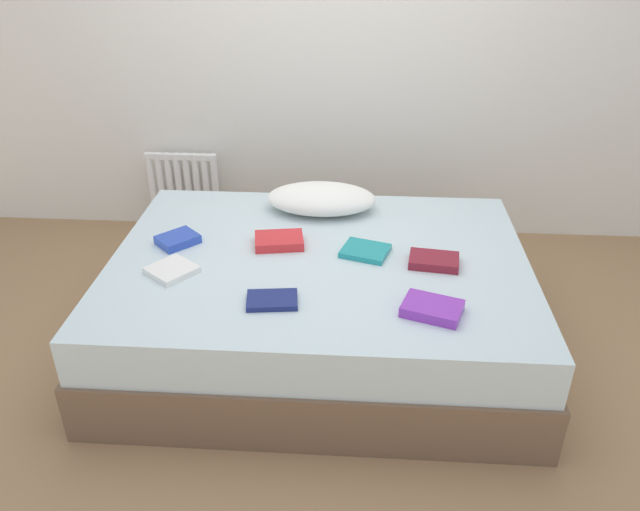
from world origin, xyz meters
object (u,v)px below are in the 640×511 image
object	(u,v)px
textbook_teal	(365,251)
textbook_navy	(272,300)
bed	(319,302)
radiator	(184,187)
textbook_purple	(432,308)
textbook_blue	(178,240)
textbook_white	(172,270)
textbook_red	(279,241)
pillow	(321,199)
textbook_maroon	(434,261)

from	to	relation	value
textbook_teal	textbook_navy	bearing A→B (deg)	-113.47
bed	radiator	size ratio (longest dim) A/B	4.25
textbook_purple	textbook_blue	distance (m)	1.30
textbook_teal	textbook_white	world-z (taller)	same
textbook_red	pillow	bearing A→B (deg)	56.79
pillow	textbook_purple	bearing A→B (deg)	-61.48
textbook_teal	textbook_navy	size ratio (longest dim) A/B	1.00
textbook_white	pillow	bearing A→B (deg)	86.50
pillow	textbook_blue	world-z (taller)	pillow
pillow	textbook_navy	xyz separation A→B (m)	(-0.15, -0.91, -0.06)
pillow	textbook_red	bearing A→B (deg)	-113.88
textbook_white	textbook_maroon	xyz separation A→B (m)	(1.19, 0.15, 0.01)
bed	textbook_purple	xyz separation A→B (m)	(0.49, -0.43, 0.27)
bed	textbook_white	xyz separation A→B (m)	(-0.66, -0.19, 0.27)
textbook_red	textbook_navy	distance (m)	0.51
bed	textbook_purple	world-z (taller)	textbook_purple
textbook_blue	textbook_navy	xyz separation A→B (m)	(0.53, -0.49, -0.01)
textbook_navy	bed	bearing A→B (deg)	60.04
radiator	pillow	bearing A→B (deg)	-35.57
textbook_maroon	textbook_blue	size ratio (longest dim) A/B	1.23
textbook_blue	bed	bearing A→B (deg)	-52.60
textbook_purple	textbook_navy	world-z (taller)	textbook_purple
bed	textbook_red	world-z (taller)	textbook_red
textbook_maroon	pillow	bearing A→B (deg)	142.84
radiator	textbook_teal	bearing A→B (deg)	-43.81
bed	textbook_navy	size ratio (longest dim) A/B	9.45
bed	textbook_purple	bearing A→B (deg)	-41.33
textbook_red	textbook_maroon	bearing A→B (deg)	-20.28
textbook_red	textbook_teal	distance (m)	0.42
bed	pillow	xyz separation A→B (m)	(-0.02, 0.51, 0.32)
pillow	textbook_red	distance (m)	0.45
textbook_white	textbook_navy	distance (m)	0.53
radiator	textbook_white	xyz separation A→B (m)	(0.33, -1.39, 0.20)
textbook_red	textbook_purple	xyz separation A→B (m)	(0.69, -0.54, -0.00)
bed	textbook_white	bearing A→B (deg)	-164.16
textbook_teal	textbook_maroon	bearing A→B (deg)	2.47
radiator	textbook_navy	bearing A→B (deg)	-63.04
pillow	textbook_red	xyz separation A→B (m)	(-0.18, -0.41, -0.05)
textbook_maroon	textbook_blue	xyz separation A→B (m)	(-1.23, 0.12, 0.00)
textbook_teal	textbook_maroon	distance (m)	0.33
textbook_purple	textbook_maroon	xyz separation A→B (m)	(0.04, 0.40, -0.00)
bed	textbook_maroon	world-z (taller)	textbook_maroon
bed	radiator	xyz separation A→B (m)	(-0.98, 1.20, 0.07)
textbook_teal	textbook_purple	xyz separation A→B (m)	(0.27, -0.48, 0.01)
textbook_teal	textbook_purple	distance (m)	0.55
radiator	textbook_purple	xyz separation A→B (m)	(1.47, -1.63, 0.20)
bed	textbook_blue	world-z (taller)	textbook_blue
textbook_purple	textbook_blue	xyz separation A→B (m)	(-1.19, 0.52, -0.00)
textbook_red	textbook_blue	bearing A→B (deg)	172.75
textbook_purple	textbook_red	bearing A→B (deg)	161.13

